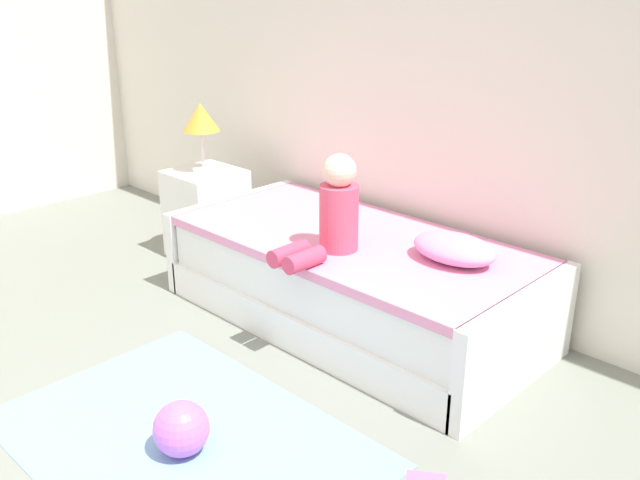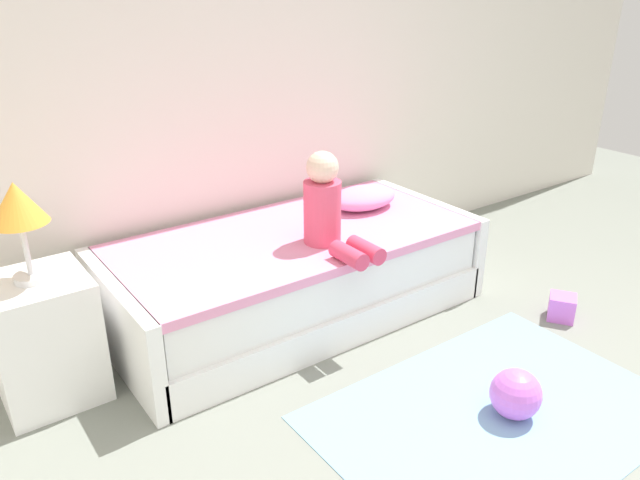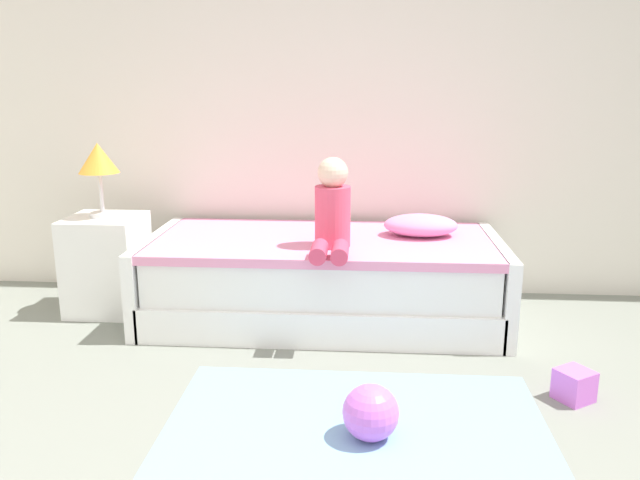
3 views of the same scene
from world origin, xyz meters
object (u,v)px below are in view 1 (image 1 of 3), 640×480
object	(u,v)px
nightstand	(207,214)
table_lamp	(201,121)
toy_ball	(181,429)
bed	(351,280)
child_figure	(332,213)
pillow	(454,248)

from	to	relation	value
nightstand	table_lamp	world-z (taller)	table_lamp
table_lamp	toy_ball	bearing A→B (deg)	-40.09
bed	child_figure	xyz separation A→B (m)	(0.07, -0.23, 0.46)
table_lamp	pillow	bearing A→B (deg)	2.02
pillow	toy_ball	xyz separation A→B (m)	(-0.30, -1.44, -0.45)
table_lamp	toy_ball	distance (m)	2.29
bed	toy_ball	bearing A→B (deg)	-78.02
pillow	bed	bearing A→B (deg)	-170.23
child_figure	pillow	distance (m)	0.63
nightstand	pillow	size ratio (longest dim) A/B	1.36
pillow	toy_ball	bearing A→B (deg)	-101.56
child_figure	nightstand	bearing A→B (deg)	169.58
bed	child_figure	distance (m)	0.52
nightstand	toy_ball	size ratio (longest dim) A/B	2.61
nightstand	toy_ball	distance (m)	2.15
nightstand	child_figure	distance (m)	1.50
table_lamp	pillow	distance (m)	1.97
toy_ball	child_figure	bearing A→B (deg)	101.13
pillow	toy_ball	world-z (taller)	pillow
bed	pillow	world-z (taller)	pillow
bed	toy_ball	size ratio (longest dim) A/B	9.18
table_lamp	child_figure	distance (m)	1.46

